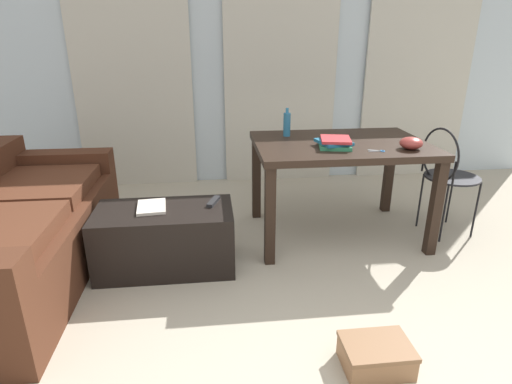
# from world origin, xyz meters

# --- Properties ---
(ground_plane) EXTENTS (8.15, 8.15, 0.00)m
(ground_plane) POSITION_xyz_m (0.00, 1.30, 0.00)
(ground_plane) COLOR #B2A893
(wall_back) EXTENTS (5.81, 0.10, 2.51)m
(wall_back) POSITION_xyz_m (0.00, 3.40, 1.25)
(wall_back) COLOR silver
(wall_back) RESTS_ON ground
(curtains) EXTENTS (4.13, 0.03, 2.24)m
(curtains) POSITION_xyz_m (0.00, 3.31, 1.12)
(curtains) COLOR beige
(curtains) RESTS_ON ground
(couch) EXTENTS (0.92, 1.99, 0.73)m
(couch) POSITION_xyz_m (-2.07, 1.53, 0.30)
(couch) COLOR #4C2819
(couch) RESTS_ON ground
(coffee_table) EXTENTS (0.91, 0.48, 0.43)m
(coffee_table) POSITION_xyz_m (-1.08, 1.53, 0.21)
(coffee_table) COLOR black
(coffee_table) RESTS_ON ground
(craft_table) EXTENTS (1.29, 0.91, 0.76)m
(craft_table) POSITION_xyz_m (0.23, 1.90, 0.66)
(craft_table) COLOR black
(craft_table) RESTS_ON ground
(wire_chair) EXTENTS (0.42, 0.44, 0.87)m
(wire_chair) POSITION_xyz_m (1.05, 1.81, 0.54)
(wire_chair) COLOR black
(wire_chair) RESTS_ON ground
(bottle_near) EXTENTS (0.06, 0.06, 0.22)m
(bottle_near) POSITION_xyz_m (-0.14, 2.14, 0.85)
(bottle_near) COLOR teal
(bottle_near) RESTS_ON craft_table
(bowl) EXTENTS (0.16, 0.16, 0.09)m
(bowl) POSITION_xyz_m (0.65, 1.64, 0.80)
(bowl) COLOR #9E3833
(bowl) RESTS_ON craft_table
(book_stack) EXTENTS (0.26, 0.28, 0.07)m
(book_stack) POSITION_xyz_m (0.13, 1.76, 0.79)
(book_stack) COLOR #2D7F56
(book_stack) RESTS_ON craft_table
(scissors) EXTENTS (0.12, 0.07, 0.00)m
(scissors) POSITION_xyz_m (0.40, 1.61, 0.76)
(scissors) COLOR #9EA0A5
(scissors) RESTS_ON craft_table
(tv_remote_primary) EXTENTS (0.10, 0.18, 0.02)m
(tv_remote_primary) POSITION_xyz_m (-0.74, 1.61, 0.44)
(tv_remote_primary) COLOR #232326
(tv_remote_primary) RESTS_ON coffee_table
(magazine) EXTENTS (0.21, 0.26, 0.02)m
(magazine) POSITION_xyz_m (-1.16, 1.56, 0.44)
(magazine) COLOR silver
(magazine) RESTS_ON coffee_table
(shoebox) EXTENTS (0.33, 0.24, 0.14)m
(shoebox) POSITION_xyz_m (0.00, 0.45, 0.07)
(shoebox) COLOR #996B47
(shoebox) RESTS_ON ground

